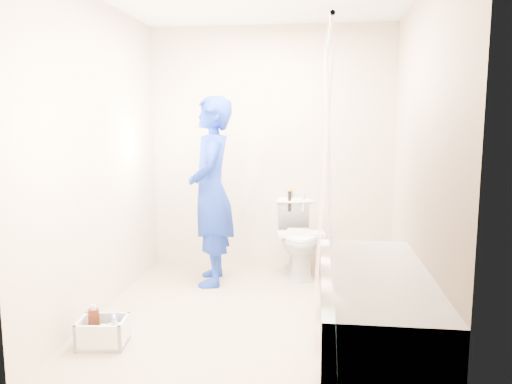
# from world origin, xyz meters

# --- Properties ---
(floor) EXTENTS (2.60, 2.60, 0.00)m
(floor) POSITION_xyz_m (0.00, 0.00, 0.00)
(floor) COLOR tan
(floor) RESTS_ON ground
(wall_back) EXTENTS (2.40, 0.02, 2.40)m
(wall_back) POSITION_xyz_m (0.00, 1.30, 1.20)
(wall_back) COLOR beige
(wall_back) RESTS_ON ground
(wall_front) EXTENTS (2.40, 0.02, 2.40)m
(wall_front) POSITION_xyz_m (0.00, -1.30, 1.20)
(wall_front) COLOR beige
(wall_front) RESTS_ON ground
(wall_left) EXTENTS (0.02, 2.60, 2.40)m
(wall_left) POSITION_xyz_m (-1.20, 0.00, 1.20)
(wall_left) COLOR beige
(wall_left) RESTS_ON ground
(wall_right) EXTENTS (0.02, 2.60, 2.40)m
(wall_right) POSITION_xyz_m (1.20, 0.00, 1.20)
(wall_right) COLOR beige
(wall_right) RESTS_ON ground
(bathtub) EXTENTS (0.70, 1.75, 0.50)m
(bathtub) POSITION_xyz_m (0.85, -0.43, 0.27)
(bathtub) COLOR white
(bathtub) RESTS_ON ground
(curtain_rod) EXTENTS (0.02, 1.90, 0.02)m
(curtain_rod) POSITION_xyz_m (0.52, -0.43, 1.95)
(curtain_rod) COLOR silver
(curtain_rod) RESTS_ON wall_back
(shower_curtain) EXTENTS (0.06, 1.75, 1.80)m
(shower_curtain) POSITION_xyz_m (0.52, -0.43, 1.02)
(shower_curtain) COLOR white
(shower_curtain) RESTS_ON curtain_rod
(toilet) EXTENTS (0.51, 0.76, 0.72)m
(toilet) POSITION_xyz_m (0.30, 1.08, 0.36)
(toilet) COLOR white
(toilet) RESTS_ON ground
(tank_lid) EXTENTS (0.47, 0.26, 0.03)m
(tank_lid) POSITION_xyz_m (0.32, 0.97, 0.42)
(tank_lid) COLOR white
(tank_lid) RESTS_ON toilet
(tank_internals) EXTENTS (0.17, 0.06, 0.23)m
(tank_internals) POSITION_xyz_m (0.23, 1.26, 0.71)
(tank_internals) COLOR black
(tank_internals) RESTS_ON toilet
(plumber) EXTENTS (0.51, 0.68, 1.70)m
(plumber) POSITION_xyz_m (-0.49, 0.72, 0.85)
(plumber) COLOR #1119AB
(plumber) RESTS_ON ground
(cleaning_caddy) EXTENTS (0.33, 0.28, 0.23)m
(cleaning_caddy) POSITION_xyz_m (-0.92, -0.66, 0.09)
(cleaning_caddy) COLOR silver
(cleaning_caddy) RESTS_ON ground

